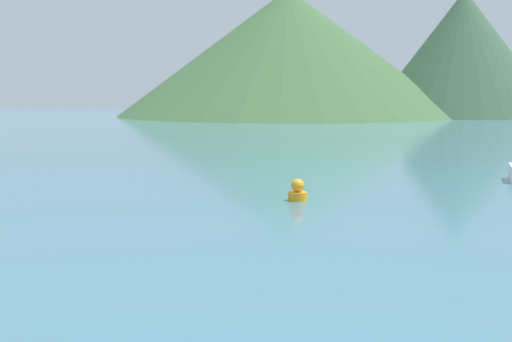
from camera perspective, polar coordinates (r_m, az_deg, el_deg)
name	(u,v)px	position (r m, az deg, el deg)	size (l,w,h in m)	color
buoy_marker	(298,192)	(19.00, 3.73, -1.84)	(0.56, 0.56, 0.64)	orange
hill_west	(288,53)	(89.86, 2.84, 10.44)	(46.78, 46.78, 17.27)	#3D6038
hill_central	(463,54)	(91.76, 17.89, 9.89)	(24.97, 24.97, 16.77)	#38563D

